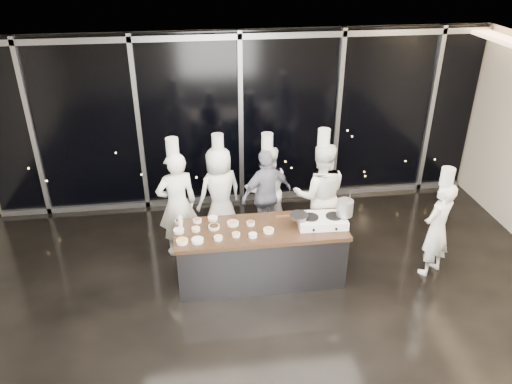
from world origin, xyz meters
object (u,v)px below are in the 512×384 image
(stock_pot, at_px, (345,208))
(chef_far_left, at_px, (177,203))
(chef_center, at_px, (267,189))
(guest, at_px, (267,195))
(stove, at_px, (322,220))
(frying_pan, at_px, (298,216))
(demo_counter, at_px, (260,254))
(chef_side, at_px, (437,228))
(chef_right, at_px, (320,195))
(chef_left, at_px, (220,192))

(stock_pot, xyz_separation_m, chef_far_left, (-2.40, 0.92, -0.26))
(chef_center, relative_size, guest, 1.14)
(stove, bearing_deg, chef_center, 115.66)
(frying_pan, bearing_deg, demo_counter, -177.37)
(chef_side, bearing_deg, chef_right, -63.93)
(chef_far_left, xyz_separation_m, chef_left, (0.69, 0.46, -0.08))
(demo_counter, xyz_separation_m, chef_far_left, (-1.19, 0.89, 0.44))
(chef_left, xyz_separation_m, guest, (0.77, -0.15, -0.03))
(frying_pan, xyz_separation_m, guest, (-0.27, 1.20, -0.28))
(chef_right, bearing_deg, chef_left, -10.13)
(frying_pan, distance_m, stock_pot, 0.68)
(demo_counter, xyz_separation_m, chef_right, (1.09, 0.86, 0.45))
(chef_side, bearing_deg, chef_far_left, -45.33)
(demo_counter, height_order, stove, stove)
(demo_counter, distance_m, chef_center, 1.46)
(stock_pot, bearing_deg, chef_right, 97.93)
(demo_counter, relative_size, chef_far_left, 1.24)
(chef_far_left, bearing_deg, chef_side, 147.61)
(demo_counter, bearing_deg, chef_left, 110.02)
(chef_center, xyz_separation_m, chef_right, (0.78, -0.52, 0.11))
(stock_pot, relative_size, guest, 0.15)
(demo_counter, distance_m, stove, 1.03)
(guest, distance_m, chef_right, 0.89)
(chef_far_left, xyz_separation_m, chef_side, (3.79, -1.06, -0.11))
(chef_left, bearing_deg, stove, 110.43)
(guest, relative_size, chef_side, 0.89)
(guest, bearing_deg, frying_pan, 81.31)
(stove, height_order, chef_left, chef_left)
(frying_pan, xyz_separation_m, chef_left, (-1.03, 1.35, -0.25))
(stock_pot, distance_m, chef_side, 1.45)
(stock_pot, relative_size, chef_side, 0.13)
(chef_far_left, bearing_deg, chef_center, -178.42)
(frying_pan, xyz_separation_m, chef_center, (-0.24, 1.39, -0.27))
(frying_pan, relative_size, stock_pot, 2.03)
(demo_counter, distance_m, chef_left, 1.48)
(frying_pan, height_order, chef_center, chef_center)
(chef_left, xyz_separation_m, chef_center, (0.80, 0.04, -0.02))
(demo_counter, xyz_separation_m, stove, (0.89, -0.02, 0.51))
(stove, relative_size, chef_far_left, 0.36)
(stove, height_order, chef_center, chef_center)
(chef_side, bearing_deg, stock_pot, -35.38)
(frying_pan, bearing_deg, chef_center, 102.64)
(stove, height_order, frying_pan, frying_pan)
(stove, distance_m, stock_pot, 0.38)
(stove, xyz_separation_m, guest, (-0.62, 1.21, -0.18))
(stock_pot, height_order, chef_center, chef_center)
(stove, distance_m, chef_side, 1.73)
(stove, xyz_separation_m, chef_left, (-1.38, 1.37, -0.15))
(demo_counter, bearing_deg, chef_center, 77.53)
(frying_pan, bearing_deg, chef_far_left, 155.62)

